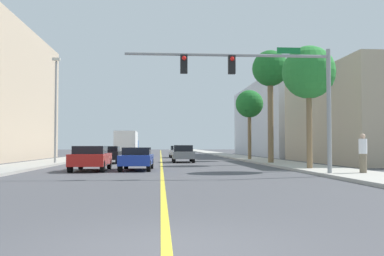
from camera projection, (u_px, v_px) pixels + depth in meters
name	position (u px, v px, depth m)	size (l,w,h in m)	color
ground	(161.00, 158.00, 47.85)	(192.00, 192.00, 0.00)	#47474C
sidewalk_left	(79.00, 158.00, 47.20)	(3.27, 168.00, 0.15)	#9E9B93
sidewalk_right	(241.00, 157.00, 48.50)	(3.27, 168.00, 0.15)	#B2ADA3
lane_marking_center	(161.00, 158.00, 47.85)	(0.16, 144.00, 0.01)	yellow
building_right_far	(308.00, 120.00, 59.96)	(15.90, 27.42, 9.80)	silver
traffic_signal_mast	(265.00, 80.00, 19.87)	(9.49, 0.36, 5.79)	gray
street_lamp	(56.00, 104.00, 31.92)	(0.56, 0.28, 7.74)	gray
palm_near	(309.00, 73.00, 24.37)	(2.97, 2.97, 6.87)	brown
palm_mid	(270.00, 71.00, 32.30)	(2.68, 2.68, 8.35)	brown
palm_far	(249.00, 105.00, 40.10)	(2.55, 2.55, 6.38)	brown
car_gray	(183.00, 154.00, 36.36)	(1.78, 3.92, 1.43)	slate
car_black	(109.00, 154.00, 34.38)	(1.89, 4.34, 1.35)	black
car_silver	(178.00, 151.00, 49.86)	(1.94, 4.00, 1.36)	#BCBCC1
car_blue	(137.00, 158.00, 24.86)	(1.86, 4.12, 1.31)	#1E389E
car_red	(91.00, 158.00, 24.22)	(1.92, 4.27, 1.39)	red
delivery_truck	(127.00, 144.00, 51.88)	(2.45, 8.48, 3.04)	#194799
pedestrian	(363.00, 153.00, 20.20)	(0.38, 0.38, 1.82)	#726651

